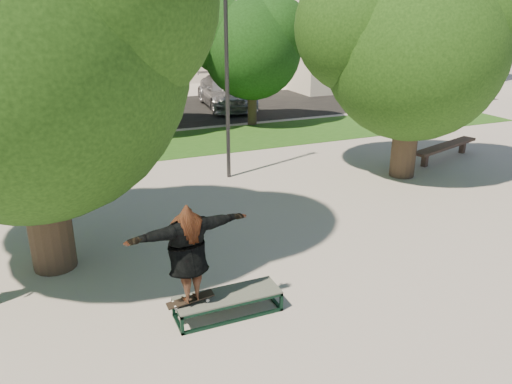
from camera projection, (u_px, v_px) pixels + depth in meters
name	position (u px, v px, depth m)	size (l,w,h in m)	color
ground	(265.00, 250.00, 10.78)	(120.00, 120.00, 0.00)	#A8A19B
grass_strip	(189.00, 143.00, 19.34)	(30.00, 4.00, 0.02)	#1B4A15
asphalt_strip	(133.00, 114.00, 24.59)	(40.00, 8.00, 0.01)	black
tree_left	(15.00, 39.00, 8.61)	(6.96, 5.95, 7.12)	#38281E
tree_right	(411.00, 39.00, 14.20)	(6.24, 5.33, 6.51)	#38281E
bg_tree_mid	(114.00, 33.00, 19.41)	(5.76, 4.92, 6.24)	#38281E
bg_tree_right	(250.00, 44.00, 21.18)	(5.04, 4.31, 5.43)	#38281E
lamppost	(227.00, 73.00, 14.37)	(0.25, 0.15, 6.11)	#2D2D30
side_building	(372.00, 22.00, 35.00)	(15.00, 10.00, 8.00)	#EBE7D0
grind_box	(228.00, 304.00, 8.48)	(1.80, 0.60, 0.38)	black
skater_rig	(188.00, 253.00, 7.86)	(2.10, 0.85, 1.74)	white
bench	(445.00, 147.00, 17.10)	(3.36, 1.47, 0.52)	brown
car_dark	(52.00, 105.00, 22.97)	(1.54, 4.42, 1.46)	black
car_grey	(109.00, 103.00, 23.65)	(2.27, 4.93, 1.37)	#505055
car_silver_b	(226.00, 92.00, 26.03)	(2.29, 5.62, 1.63)	#ACABB0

